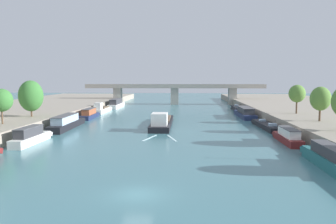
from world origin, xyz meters
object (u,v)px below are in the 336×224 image
object	(u,v)px
moored_boat_right_lone	(245,113)
tree_right_far	(320,99)
moored_boat_right_upstream	(288,136)
moored_boat_right_end	(238,108)
tree_left_nearest	(31,96)
moored_boat_left_lone	(90,114)
moored_boat_right_midway	(328,158)
moored_boat_left_second	(31,136)
moored_boat_right_gap_after	(266,125)
bridge_far	(175,91)
moored_boat_left_near	(116,104)
barge_midriver	(162,122)
moored_boat_left_midway	(67,123)
tree_left_distant	(1,100)
moored_boat_left_gap_after	(102,109)
tree_right_by_lamp	(297,94)

from	to	relation	value
moored_boat_right_lone	tree_right_far	xyz separation A→B (m)	(8.60, -25.16, 5.10)
moored_boat_right_upstream	moored_boat_right_end	size ratio (longest dim) A/B	0.76
moored_boat_right_lone	tree_left_nearest	distance (m)	50.18
moored_boat_right_lone	tree_left_nearest	size ratio (longest dim) A/B	2.36
moored_boat_left_lone	moored_boat_right_midway	size ratio (longest dim) A/B	0.95
moored_boat_left_second	moored_boat_right_end	world-z (taller)	moored_boat_left_second
moored_boat_right_gap_after	tree_right_far	distance (m)	11.53
moored_boat_right_gap_after	bridge_far	bearing A→B (deg)	108.32
moored_boat_left_second	tree_left_nearest	distance (m)	18.52
moored_boat_left_lone	moored_boat_left_near	world-z (taller)	moored_boat_left_near
barge_midriver	moored_boat_right_upstream	distance (m)	26.21
moored_boat_left_lone	moored_boat_right_lone	world-z (taller)	moored_boat_right_lone
moored_boat_left_near	moored_boat_right_midway	distance (m)	83.76
moored_boat_left_midway	tree_right_far	distance (m)	47.27
moored_boat_right_lone	moored_boat_right_end	bearing A→B (deg)	87.34
moored_boat_left_second	tree_left_distant	xyz separation A→B (m)	(-7.04, 5.05, 5.08)
moored_boat_left_second	moored_boat_left_midway	world-z (taller)	moored_boat_left_midway
moored_boat_right_midway	moored_boat_right_lone	world-z (taller)	moored_boat_right_lone
moored_boat_left_near	moored_boat_right_end	world-z (taller)	moored_boat_left_near
moored_boat_right_upstream	tree_left_nearest	distance (m)	48.18
moored_boat_left_midway	moored_boat_right_midway	world-z (taller)	moored_boat_left_midway
tree_left_distant	barge_midriver	bearing A→B (deg)	29.26
moored_boat_left_gap_after	moored_boat_right_gap_after	bearing A→B (deg)	-35.55
moored_boat_left_near	moored_boat_right_upstream	bearing A→B (deg)	-57.25
moored_boat_right_midway	tree_left_distant	world-z (taller)	tree_left_distant
moored_boat_left_midway	moored_boat_right_end	size ratio (longest dim) A/B	1.17
moored_boat_right_midway	moored_boat_right_gap_after	xyz separation A→B (m)	(0.33, 29.66, -0.56)
moored_boat_right_midway	moored_boat_right_end	xyz separation A→B (m)	(0.24, 65.82, -0.42)
tree_left_nearest	bridge_far	world-z (taller)	tree_left_nearest
moored_boat_left_near	moored_boat_right_midway	bearing A→B (deg)	-62.49
barge_midriver	moored_boat_left_near	bearing A→B (deg)	112.84
tree_left_distant	tree_left_nearest	bearing A→B (deg)	91.21
tree_left_nearest	bridge_far	size ratio (longest dim) A/B	0.11
moored_boat_right_upstream	bridge_far	size ratio (longest dim) A/B	0.16
moored_boat_left_gap_after	tree_right_far	world-z (taller)	tree_right_far
barge_midriver	tree_left_distant	xyz separation A→B (m)	(-25.40, -14.23, 5.20)
moored_boat_right_midway	tree_right_far	xyz separation A→B (m)	(8.04, 23.23, 5.11)
barge_midriver	tree_left_nearest	distance (m)	26.37
barge_midriver	moored_boat_left_lone	bearing A→B (deg)	144.90
barge_midriver	bridge_far	size ratio (longest dim) A/B	0.32
moored_boat_left_lone	moored_boat_right_lone	distance (m)	38.72
moored_boat_left_midway	barge_midriver	bearing A→B (deg)	11.31
moored_boat_right_midway	tree_right_by_lamp	bearing A→B (deg)	77.24
moored_boat_left_midway	moored_boat_right_end	distance (m)	54.94
moored_boat_right_gap_after	barge_midriver	bearing A→B (deg)	176.74
moored_boat_left_second	moored_boat_right_midway	world-z (taller)	moored_boat_left_second
barge_midriver	bridge_far	distance (m)	59.25
moored_boat_right_upstream	moored_boat_right_midway	bearing A→B (deg)	-89.68
bridge_far	moored_boat_right_upstream	bearing A→B (deg)	-75.52
moored_boat_right_gap_after	tree_left_nearest	xyz separation A→B (m)	(-46.35, -1.89, 5.79)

